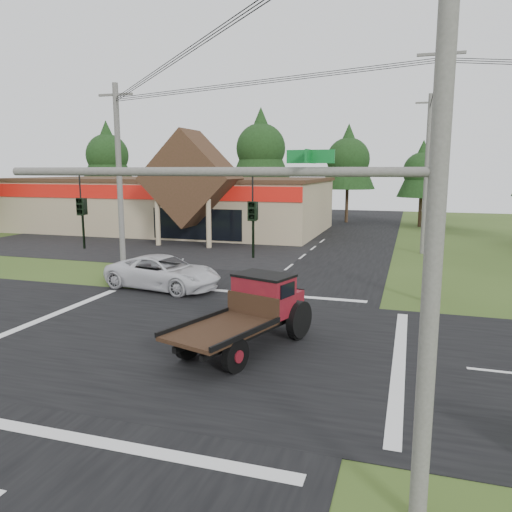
% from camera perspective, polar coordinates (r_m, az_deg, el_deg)
% --- Properties ---
extents(ground, '(120.00, 120.00, 0.00)m').
position_cam_1_polar(ground, '(18.31, -6.73, -9.46)').
color(ground, '#334819').
rests_on(ground, ground).
extents(road_ns, '(12.00, 120.00, 0.02)m').
position_cam_1_polar(road_ns, '(18.31, -6.73, -9.43)').
color(road_ns, black).
rests_on(road_ns, ground).
extents(road_ew, '(120.00, 12.00, 0.02)m').
position_cam_1_polar(road_ew, '(18.31, -6.73, -9.42)').
color(road_ew, black).
rests_on(road_ew, ground).
extents(parking_apron, '(28.00, 14.00, 0.02)m').
position_cam_1_polar(parking_apron, '(41.11, -13.82, 1.17)').
color(parking_apron, black).
rests_on(parking_apron, ground).
extents(cvs_building, '(30.40, 18.20, 9.19)m').
position_cam_1_polar(cvs_building, '(50.85, -9.44, 6.07)').
color(cvs_building, tan).
rests_on(cvs_building, ground).
extents(traffic_signal_mast, '(8.12, 0.24, 7.00)m').
position_cam_1_polar(traffic_signal_mast, '(8.50, 8.12, -1.18)').
color(traffic_signal_mast, '#595651').
rests_on(traffic_signal_mast, ground).
extents(utility_pole_nr, '(2.00, 0.30, 11.00)m').
position_cam_1_polar(utility_pole_nr, '(8.26, 19.99, 6.49)').
color(utility_pole_nr, '#595651').
rests_on(utility_pole_nr, ground).
extents(utility_pole_nw, '(2.00, 0.30, 10.50)m').
position_cam_1_polar(utility_pole_nw, '(28.16, -15.33, 8.21)').
color(utility_pole_nw, '#595651').
rests_on(utility_pole_nw, ground).
extents(utility_pole_ne, '(2.00, 0.30, 11.50)m').
position_cam_1_polar(utility_pole_ne, '(23.76, 19.68, 8.95)').
color(utility_pole_ne, '#595651').
rests_on(utility_pole_ne, ground).
extents(utility_pole_n, '(2.00, 0.30, 11.20)m').
position_cam_1_polar(utility_pole_n, '(37.75, 18.89, 8.90)').
color(utility_pole_n, '#595651').
rests_on(utility_pole_n, ground).
extents(tree_row_a, '(6.72, 6.72, 12.12)m').
position_cam_1_polar(tree_row_a, '(67.01, -16.65, 11.20)').
color(tree_row_a, '#332316').
rests_on(tree_row_a, ground).
extents(tree_row_b, '(5.60, 5.60, 10.10)m').
position_cam_1_polar(tree_row_b, '(63.80, -7.96, 10.39)').
color(tree_row_b, '#332316').
rests_on(tree_row_b, ground).
extents(tree_row_c, '(7.28, 7.28, 13.13)m').
position_cam_1_polar(tree_row_c, '(59.33, 0.55, 12.47)').
color(tree_row_c, '#332316').
rests_on(tree_row_c, ground).
extents(tree_row_d, '(6.16, 6.16, 11.11)m').
position_cam_1_polar(tree_row_d, '(58.20, 10.49, 11.04)').
color(tree_row_d, '#332316').
rests_on(tree_row_d, ground).
extents(tree_row_e, '(5.04, 5.04, 9.09)m').
position_cam_1_polar(tree_row_e, '(55.75, 18.49, 9.38)').
color(tree_row_e, '#332316').
rests_on(tree_row_e, ground).
extents(antique_flatbed_truck, '(3.97, 6.29, 2.46)m').
position_cam_1_polar(antique_flatbed_truck, '(16.84, -1.40, -6.72)').
color(antique_flatbed_truck, maroon).
rests_on(antique_flatbed_truck, ground).
extents(white_pickup, '(6.40, 3.68, 1.68)m').
position_cam_1_polar(white_pickup, '(25.96, -10.52, -1.84)').
color(white_pickup, silver).
rests_on(white_pickup, ground).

